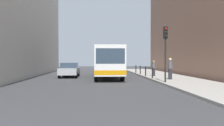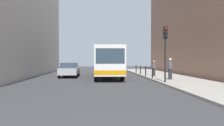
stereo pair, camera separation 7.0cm
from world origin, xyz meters
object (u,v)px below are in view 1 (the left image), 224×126
at_px(bollard_mid, 146,71).
at_px(pedestrian_near_signal, 170,69).
at_px(car_beside_bus, 69,69).
at_px(traffic_light, 165,44).
at_px(pedestrian_mid_sidewalk, 154,68).
at_px(bollard_near, 152,73).
at_px(bollard_far, 140,70).
at_px(bus, 107,60).
at_px(bollard_farthest, 136,69).

distance_m(bollard_mid, pedestrian_near_signal, 4.14).
bearing_deg(pedestrian_near_signal, car_beside_bus, -87.89).
bearing_deg(traffic_light, car_beside_bus, 137.25).
bearing_deg(pedestrian_mid_sidewalk, traffic_light, 135.50).
xyz_separation_m(car_beside_bus, pedestrian_near_signal, (9.00, -5.07, 0.27)).
height_order(bollard_near, bollard_far, same).
bearing_deg(pedestrian_near_signal, bus, -99.59).
xyz_separation_m(traffic_light, bollard_near, (-0.10, 3.39, -2.38)).
relative_size(bollard_farthest, pedestrian_near_signal, 0.53).
bearing_deg(car_beside_bus, pedestrian_near_signal, 150.04).
xyz_separation_m(bus, car_beside_bus, (-3.87, 0.60, -0.94)).
xyz_separation_m(traffic_light, bollard_farthest, (-0.10, 11.69, -2.38)).
height_order(bollard_farthest, pedestrian_near_signal, pedestrian_near_signal).
height_order(bus, pedestrian_mid_sidewalk, bus).
xyz_separation_m(bollard_far, bollard_farthest, (0.00, 2.77, 0.00)).
bearing_deg(bollard_mid, bollard_far, 90.00).
relative_size(bus, pedestrian_near_signal, 6.12).
distance_m(traffic_light, bollard_far, 9.23).
bearing_deg(bollard_mid, pedestrian_mid_sidewalk, -2.56).
relative_size(bollard_near, pedestrian_mid_sidewalk, 0.60).
relative_size(traffic_light, pedestrian_near_signal, 2.27).
bearing_deg(bollard_farthest, traffic_light, -89.51).
xyz_separation_m(bollard_mid, pedestrian_near_signal, (1.21, -3.94, 0.43)).
bearing_deg(bollard_far, bollard_farthest, 90.00).
distance_m(car_beside_bus, pedestrian_near_signal, 10.34).
relative_size(traffic_light, bollard_farthest, 4.32).
relative_size(car_beside_bus, bollard_near, 4.65).
bearing_deg(bollard_farthest, car_beside_bus, -150.55).
bearing_deg(traffic_light, pedestrian_near_signal, 63.32).
height_order(traffic_light, bollard_far, traffic_light).
distance_m(traffic_light, bollard_farthest, 11.93).
bearing_deg(car_beside_bus, bollard_far, -168.73).
height_order(car_beside_bus, bollard_farthest, car_beside_bus).
distance_m(bollard_near, bollard_mid, 2.77).
bearing_deg(traffic_light, bollard_farthest, 90.49).
xyz_separation_m(bus, pedestrian_mid_sidewalk, (4.73, -0.58, -0.80)).
height_order(pedestrian_near_signal, pedestrian_mid_sidewalk, pedestrian_near_signal).
height_order(traffic_light, pedestrian_near_signal, traffic_light).
height_order(bus, traffic_light, traffic_light).
relative_size(bollard_mid, pedestrian_near_signal, 0.53).
bearing_deg(bollard_near, pedestrian_mid_sidewalk, 73.48).
height_order(bus, bollard_far, bus).
bearing_deg(car_beside_bus, pedestrian_mid_sidewalk, 171.68).
bearing_deg(bus, bollard_near, 139.68).
bearing_deg(bollard_near, bus, 139.82).
xyz_separation_m(bollard_mid, pedestrian_mid_sidewalk, (0.81, -0.04, 0.30)).
distance_m(car_beside_bus, traffic_light, 10.97).
bearing_deg(car_beside_bus, bollard_mid, 171.14).
distance_m(traffic_light, pedestrian_near_signal, 3.16).
distance_m(bollard_farthest, pedestrian_near_signal, 9.56).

